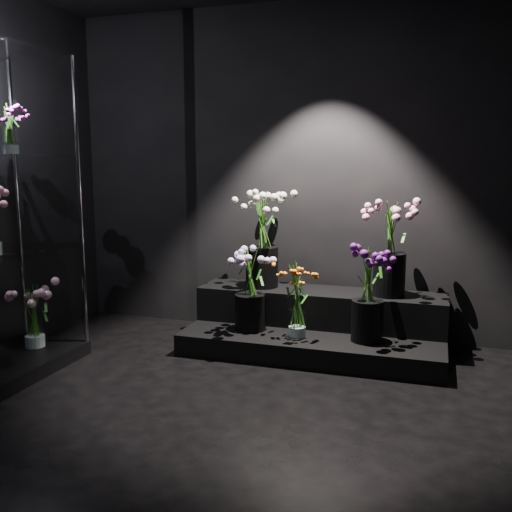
% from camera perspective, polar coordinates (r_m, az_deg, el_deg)
% --- Properties ---
extents(floor, '(4.00, 4.00, 0.00)m').
position_cam_1_polar(floor, '(3.38, -4.99, -16.78)').
color(floor, black).
rests_on(floor, ground).
extents(wall_back, '(4.00, 0.00, 4.00)m').
position_cam_1_polar(wall_back, '(4.94, 3.86, 8.33)').
color(wall_back, black).
rests_on(wall_back, floor).
extents(display_riser, '(2.01, 0.89, 0.45)m').
position_cam_1_polar(display_riser, '(4.66, 6.08, -6.89)').
color(display_riser, black).
rests_on(display_riser, floor).
extents(display_case, '(0.61, 1.02, 2.25)m').
position_cam_1_polar(display_case, '(4.31, -24.04, 3.75)').
color(display_case, black).
rests_on(display_case, floor).
extents(bouquet_orange_bells, '(0.33, 0.33, 0.57)m').
position_cam_1_polar(bouquet_orange_bells, '(4.35, 4.17, -4.39)').
color(bouquet_orange_bells, white).
rests_on(bouquet_orange_bells, display_riser).
extents(bouquet_lilac, '(0.46, 0.46, 0.65)m').
position_cam_1_polar(bouquet_lilac, '(4.50, -0.57, -2.86)').
color(bouquet_lilac, black).
rests_on(bouquet_lilac, display_riser).
extents(bouquet_purple, '(0.38, 0.38, 0.70)m').
position_cam_1_polar(bouquet_purple, '(4.28, 11.13, -3.27)').
color(bouquet_purple, black).
rests_on(bouquet_purple, display_riser).
extents(bouquet_cream_roses, '(0.45, 0.45, 0.80)m').
position_cam_1_polar(bouquet_cream_roses, '(4.75, 0.61, 2.31)').
color(bouquet_cream_roses, black).
rests_on(bouquet_cream_roses, display_riser).
extents(bouquet_pink_roses, '(0.47, 0.47, 0.75)m').
position_cam_1_polar(bouquet_pink_roses, '(4.54, 13.28, 1.43)').
color(bouquet_pink_roses, black).
rests_on(bouquet_pink_roses, display_riser).
extents(bouquet_case_magenta, '(0.26, 0.26, 0.34)m').
position_cam_1_polar(bouquet_case_magenta, '(4.38, -23.48, 11.62)').
color(bouquet_case_magenta, white).
rests_on(bouquet_case_magenta, display_case).
extents(bouquet_case_base_pink, '(0.40, 0.40, 0.49)m').
position_cam_1_polar(bouquet_case_base_pink, '(4.62, -21.38, -5.41)').
color(bouquet_case_base_pink, white).
rests_on(bouquet_case_base_pink, display_case).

